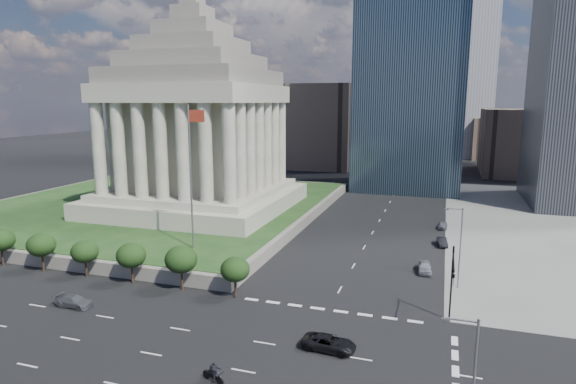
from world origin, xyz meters
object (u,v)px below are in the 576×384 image
at_px(flagpole, 191,170).
at_px(parked_sedan_near, 425,267).
at_px(pickup_truck, 329,343).
at_px(motorcycle_trail, 213,372).
at_px(traffic_signal_ne, 452,278).
at_px(street_lamp_north, 459,243).
at_px(war_memorial, 196,106).
at_px(parked_sedan_mid, 442,242).
at_px(suv_grey, 74,301).
at_px(parked_sedan_far, 443,225).

xyz_separation_m(flagpole, parked_sedan_near, (31.25, 5.49, -12.40)).
distance_m(pickup_truck, motorcycle_trail, 11.03).
bearing_deg(traffic_signal_ne, street_lamp_north, 85.81).
bearing_deg(war_memorial, parked_sedan_near, -23.09).
bearing_deg(motorcycle_trail, parked_sedan_mid, 88.59).
relative_size(traffic_signal_ne, suv_grey, 1.83).
distance_m(flagpole, parked_sedan_mid, 40.17).
bearing_deg(parked_sedan_far, war_memorial, -171.00).
bearing_deg(parked_sedan_far, suv_grey, -126.94).
height_order(traffic_signal_ne, pickup_truck, traffic_signal_ne).
bearing_deg(pickup_truck, motorcycle_trail, 138.73).
distance_m(pickup_truck, suv_grey, 29.01).
xyz_separation_m(war_memorial, parked_sedan_near, (43.43, -18.51, -20.68)).
distance_m(war_memorial, parked_sedan_far, 50.32).
distance_m(parked_sedan_near, parked_sedan_far, 24.11).
height_order(war_memorial, suv_grey, war_memorial).
height_order(parked_sedan_mid, parked_sedan_far, parked_sedan_mid).
distance_m(pickup_truck, parked_sedan_mid, 38.18).
height_order(war_memorial, pickup_truck, war_memorial).
bearing_deg(motorcycle_trail, parked_sedan_far, 92.41).
bearing_deg(flagpole, suv_grey, -105.95).
height_order(flagpole, suv_grey, flagpole).
relative_size(parked_sedan_near, parked_sedan_mid, 1.10).
xyz_separation_m(war_memorial, street_lamp_north, (47.33, -23.00, -15.74)).
relative_size(war_memorial, suv_grey, 8.90).
bearing_deg(war_memorial, flagpole, -63.11).
bearing_deg(suv_grey, parked_sedan_near, -56.70).
distance_m(traffic_signal_ne, parked_sedan_mid, 29.32).
height_order(flagpole, parked_sedan_near, flagpole).
height_order(parked_sedan_near, parked_sedan_mid, parked_sedan_near).
bearing_deg(traffic_signal_ne, flagpole, 163.29).
bearing_deg(parked_sedan_far, parked_sedan_mid, -87.90).
xyz_separation_m(suv_grey, motorcycle_trail, (21.26, -8.33, 0.24)).
xyz_separation_m(traffic_signal_ne, motorcycle_trail, (-18.18, -15.92, -4.38)).
distance_m(war_memorial, motorcycle_trail, 61.20).
distance_m(suv_grey, parked_sedan_mid, 53.02).
bearing_deg(pickup_truck, traffic_signal_ne, -49.03).
bearing_deg(parked_sedan_far, flagpole, -136.38).
relative_size(war_memorial, parked_sedan_near, 9.28).
xyz_separation_m(parked_sedan_mid, parked_sedan_far, (0.00, 10.88, -0.01)).
distance_m(war_memorial, flagpole, 28.16).
height_order(flagpole, motorcycle_trail, flagpole).
bearing_deg(parked_sedan_far, parked_sedan_near, -92.83).
relative_size(suv_grey, motorcycle_trail, 1.87).
xyz_separation_m(traffic_signal_ne, parked_sedan_mid, (-1.00, 28.93, -4.62)).
xyz_separation_m(flagpole, motorcycle_trail, (16.15, -26.22, -12.24)).
bearing_deg(street_lamp_north, parked_sedan_far, 93.67).
bearing_deg(flagpole, pickup_truck, -37.55).
relative_size(traffic_signal_ne, parked_sedan_near, 1.90).
bearing_deg(traffic_signal_ne, suv_grey, -169.11).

